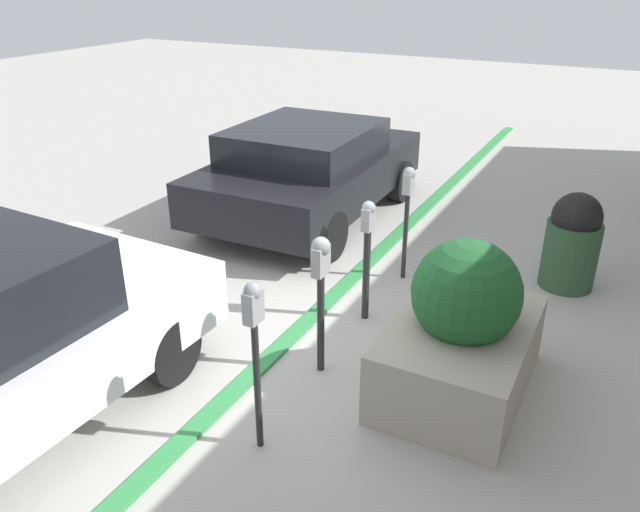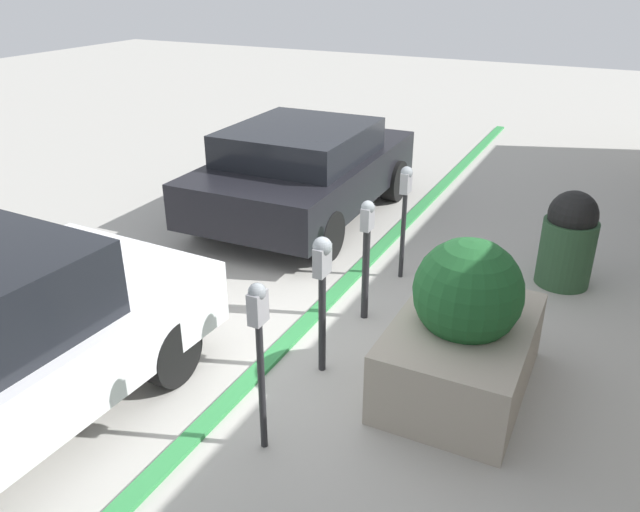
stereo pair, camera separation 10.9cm
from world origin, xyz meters
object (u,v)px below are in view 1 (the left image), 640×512
planter_box (462,333)px  trash_bin (572,241)px  parking_meter_nearest (255,333)px  parked_car_middle (309,169)px  parking_meter_middle (367,244)px  parking_meter_second (321,277)px  parking_meter_fourth (408,199)px

planter_box → trash_bin: planter_box is taller
parking_meter_nearest → parked_car_middle: bearing=24.1°
parking_meter_middle → parked_car_middle: parked_car_middle is taller
parking_meter_second → parking_meter_middle: bearing=0.9°
parking_meter_nearest → parked_car_middle: (4.38, 1.96, -0.29)m
planter_box → parking_meter_second: bearing=104.4°
parking_meter_nearest → parked_car_middle: parking_meter_nearest is taller
parking_meter_middle → trash_bin: (1.73, -1.74, -0.28)m
parking_meter_middle → parking_meter_fourth: 1.06m
parking_meter_nearest → parking_meter_second: (1.09, 0.05, -0.06)m
parking_meter_second → trash_bin: 3.27m
parking_meter_second → parked_car_middle: 3.81m
parking_meter_second → parked_car_middle: bearing=30.2°
parking_meter_middle → parked_car_middle: size_ratio=0.33×
parking_meter_middle → planter_box: bearing=-121.3°
trash_bin → parking_meter_middle: bearing=134.8°
parking_meter_nearest → planter_box: (1.39, -1.12, -0.45)m
parking_meter_nearest → planter_box: parking_meter_nearest is taller
parking_meter_second → trash_bin: (2.75, -1.72, -0.39)m
parking_meter_nearest → parking_meter_fourth: parking_meter_nearest is taller
parking_meter_fourth → trash_bin: 1.89m
parking_meter_fourth → parked_car_middle: (1.22, 1.92, -0.26)m
planter_box → parked_car_middle: 4.30m
parking_meter_second → trash_bin: size_ratio=1.17×
parking_meter_middle → parking_meter_fourth: parking_meter_fourth is taller
parking_meter_nearest → parking_meter_fourth: size_ratio=1.04×
parking_meter_fourth → planter_box: 2.16m
parking_meter_fourth → parked_car_middle: 2.29m
parking_meter_middle → planter_box: planter_box is taller
parking_meter_second → parked_car_middle: (3.29, 1.91, -0.23)m
parking_meter_fourth → parking_meter_nearest: bearing=-179.2°
parking_meter_middle → parking_meter_fourth: (1.05, -0.02, 0.14)m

